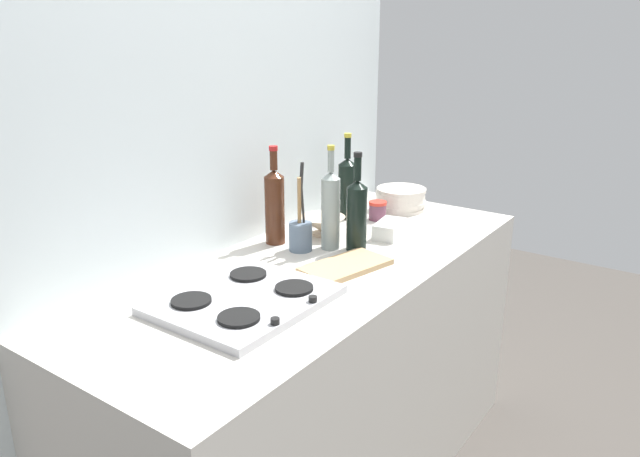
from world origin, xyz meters
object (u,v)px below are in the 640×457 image
(wine_bottle_mid_left, at_px, (275,205))
(utensil_crock, at_px, (300,233))
(wine_bottle_leftmost, at_px, (347,186))
(stovetop_hob, at_px, (244,299))
(condiment_jar_front, at_px, (377,210))
(mixing_bowl, at_px, (323,225))
(wine_bottle_rightmost, at_px, (357,213))
(butter_dish, at_px, (389,229))
(cutting_board, at_px, (346,266))
(plate_stack, at_px, (401,199))
(wine_bottle_mid_right, at_px, (331,209))

(wine_bottle_mid_left, xyz_separation_m, utensil_crock, (-0.01, -0.12, -0.08))
(wine_bottle_mid_left, bearing_deg, wine_bottle_leftmost, -5.26)
(wine_bottle_leftmost, height_order, wine_bottle_mid_left, wine_bottle_mid_left)
(wine_bottle_leftmost, relative_size, wine_bottle_mid_left, 0.98)
(stovetop_hob, distance_m, wine_bottle_leftmost, 0.90)
(condiment_jar_front, bearing_deg, mixing_bowl, 166.87)
(wine_bottle_rightmost, distance_m, butter_dish, 0.22)
(condiment_jar_front, xyz_separation_m, cutting_board, (-0.52, -0.19, -0.03))
(wine_bottle_leftmost, relative_size, wine_bottle_rightmost, 1.00)
(wine_bottle_leftmost, height_order, mixing_bowl, wine_bottle_leftmost)
(cutting_board, bearing_deg, wine_bottle_mid_left, 79.53)
(stovetop_hob, xyz_separation_m, wine_bottle_leftmost, (0.87, 0.22, 0.12))
(plate_stack, xyz_separation_m, butter_dish, (-0.35, -0.14, -0.02))
(mixing_bowl, bearing_deg, condiment_jar_front, -13.13)
(wine_bottle_mid_left, bearing_deg, butter_dish, -45.38)
(stovetop_hob, distance_m, condiment_jar_front, 0.92)
(mixing_bowl, bearing_deg, wine_bottle_rightmost, -108.14)
(wine_bottle_mid_left, bearing_deg, cutting_board, -100.47)
(wine_bottle_mid_left, distance_m, condiment_jar_front, 0.50)
(wine_bottle_mid_right, xyz_separation_m, wine_bottle_rightmost, (0.04, -0.08, -0.01))
(mixing_bowl, height_order, condiment_jar_front, condiment_jar_front)
(wine_bottle_leftmost, distance_m, utensil_crock, 0.44)
(stovetop_hob, height_order, butter_dish, butter_dish)
(wine_bottle_rightmost, bearing_deg, wine_bottle_mid_left, 111.49)
(plate_stack, distance_m, wine_bottle_rightmost, 0.56)
(cutting_board, bearing_deg, utensil_crock, 76.33)
(wine_bottle_mid_right, height_order, condiment_jar_front, wine_bottle_mid_right)
(wine_bottle_mid_right, bearing_deg, wine_bottle_leftmost, 24.37)
(stovetop_hob, xyz_separation_m, wine_bottle_mid_right, (0.52, 0.06, 0.13))
(wine_bottle_mid_left, xyz_separation_m, butter_dish, (0.30, -0.30, -0.11))
(plate_stack, distance_m, wine_bottle_mid_right, 0.59)
(wine_bottle_mid_left, relative_size, mixing_bowl, 2.08)
(wine_bottle_mid_left, bearing_deg, plate_stack, -14.16)
(plate_stack, height_order, mixing_bowl, plate_stack)
(stovetop_hob, distance_m, utensil_crock, 0.46)
(wine_bottle_rightmost, height_order, cutting_board, wine_bottle_rightmost)
(condiment_jar_front, bearing_deg, butter_dish, -137.92)
(plate_stack, relative_size, utensil_crock, 0.71)
(butter_dish, relative_size, cutting_board, 0.52)
(stovetop_hob, xyz_separation_m, butter_dish, (0.75, -0.04, 0.02))
(wine_bottle_rightmost, distance_m, cutting_board, 0.22)
(wine_bottle_leftmost, bearing_deg, wine_bottle_rightmost, -142.05)
(plate_stack, distance_m, utensil_crock, 0.66)
(mixing_bowl, bearing_deg, wine_bottle_mid_right, -134.02)
(utensil_crock, bearing_deg, condiment_jar_front, -4.33)
(plate_stack, height_order, butter_dish, plate_stack)
(wine_bottle_rightmost, xyz_separation_m, mixing_bowl, (0.06, 0.19, -0.09))
(plate_stack, bearing_deg, wine_bottle_rightmost, -168.06)
(wine_bottle_leftmost, height_order, utensil_crock, wine_bottle_leftmost)
(stovetop_hob, height_order, utensil_crock, utensil_crock)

